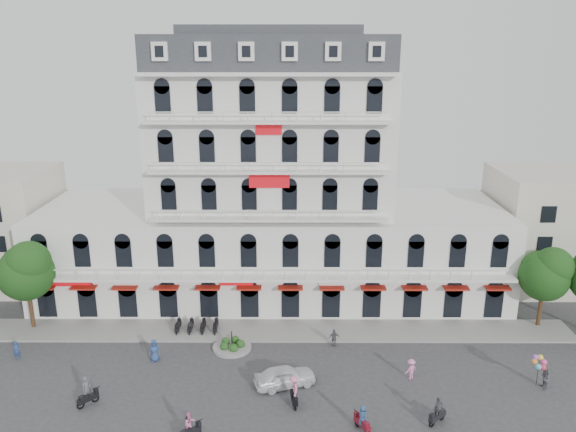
% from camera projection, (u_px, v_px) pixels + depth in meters
% --- Properties ---
extents(ground, '(120.00, 120.00, 0.00)m').
position_uv_depth(ground, '(265.00, 391.00, 40.75)').
color(ground, '#38383A').
rests_on(ground, ground).
extents(sidewalk, '(53.00, 4.00, 0.16)m').
position_uv_depth(sidewalk, '(270.00, 330.00, 49.34)').
color(sidewalk, gray).
rests_on(sidewalk, ground).
extents(main_building, '(45.00, 15.00, 25.80)m').
position_uv_depth(main_building, '(272.00, 196.00, 55.11)').
color(main_building, silver).
rests_on(main_building, ground).
extents(flank_building_east, '(14.00, 10.00, 12.00)m').
position_uv_depth(flank_building_east, '(562.00, 228.00, 58.08)').
color(flank_building_east, beige).
rests_on(flank_building_east, ground).
extents(traffic_island, '(3.20, 3.20, 1.60)m').
position_uv_depth(traffic_island, '(232.00, 346.00, 46.43)').
color(traffic_island, gray).
rests_on(traffic_island, ground).
extents(parked_scooter_row, '(4.40, 1.80, 1.10)m').
position_uv_depth(parked_scooter_row, '(197.00, 332.00, 49.19)').
color(parked_scooter_row, black).
rests_on(parked_scooter_row, ground).
extents(tree_west_inner, '(4.76, 4.76, 8.25)m').
position_uv_depth(tree_west_inner, '(26.00, 269.00, 48.25)').
color(tree_west_inner, '#382314').
rests_on(tree_west_inner, ground).
extents(tree_east_inner, '(4.40, 4.37, 7.57)m').
position_uv_depth(tree_east_inner, '(546.00, 272.00, 48.73)').
color(tree_east_inner, '#382314').
rests_on(tree_east_inner, ground).
extents(parked_car, '(4.88, 3.15, 1.55)m').
position_uv_depth(parked_car, '(285.00, 376.00, 41.23)').
color(parked_car, white).
rests_on(parked_car, ground).
extents(rider_west, '(1.28, 1.34, 2.26)m').
position_uv_depth(rider_west, '(87.00, 392.00, 38.87)').
color(rider_west, black).
rests_on(rider_west, ground).
extents(rider_southwest, '(1.30, 1.31, 2.04)m').
position_uv_depth(rider_southwest, '(190.00, 426.00, 35.40)').
color(rider_southwest, black).
rests_on(rider_southwest, ground).
extents(rider_east, '(1.01, 1.56, 1.94)m').
position_uv_depth(rider_east, '(362.00, 419.00, 36.25)').
color(rider_east, maroon).
rests_on(rider_east, ground).
extents(rider_northeast, '(1.37, 1.24, 2.05)m').
position_uv_depth(rider_northeast, '(438.00, 411.00, 36.99)').
color(rider_northeast, black).
rests_on(rider_northeast, ground).
extents(rider_center, '(0.84, 1.70, 2.31)m').
position_uv_depth(rider_center, '(294.00, 390.00, 38.83)').
color(rider_center, black).
rests_on(rider_center, ground).
extents(pedestrian_left, '(1.01, 0.76, 1.85)m').
position_uv_depth(pedestrian_left, '(154.00, 350.00, 44.45)').
color(pedestrian_left, navy).
rests_on(pedestrian_left, ground).
extents(pedestrian_mid, '(0.95, 0.47, 1.56)m').
position_uv_depth(pedestrian_mid, '(334.00, 338.00, 46.65)').
color(pedestrian_mid, '#53545A').
rests_on(pedestrian_mid, ground).
extents(pedestrian_right, '(1.22, 1.08, 1.64)m').
position_uv_depth(pedestrian_right, '(411.00, 369.00, 42.06)').
color(pedestrian_right, pink).
rests_on(pedestrian_right, ground).
extents(pedestrian_far, '(0.69, 0.61, 1.60)m').
position_uv_depth(pedestrian_far, '(17.00, 350.00, 44.69)').
color(pedestrian_far, navy).
rests_on(pedestrian_far, ground).
extents(balloon_vendor, '(1.30, 1.24, 2.45)m').
position_uv_depth(balloon_vendor, '(543.00, 372.00, 40.82)').
color(balloon_vendor, '#5B5B62').
rests_on(balloon_vendor, ground).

